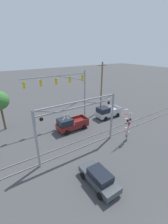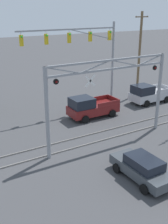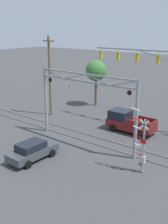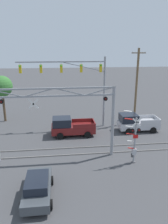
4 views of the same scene
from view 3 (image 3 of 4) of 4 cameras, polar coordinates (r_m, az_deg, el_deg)
rail_track_near at (r=26.72m, az=0.68°, el=-6.00°), size 80.00×0.08×0.10m
rail_track_far at (r=27.78m, az=2.51°, el=-5.09°), size 80.00×0.08×0.10m
crossing_gantry at (r=25.17m, az=0.29°, el=2.64°), size 10.59×0.30×6.56m
crossing_signal_mast at (r=21.16m, az=11.79°, el=-7.05°), size 1.58×0.35×4.88m
traffic_signal_span at (r=29.78m, az=14.65°, el=8.16°), size 10.53×0.39×8.73m
pickup_truck_lead at (r=29.40m, az=8.99°, el=-1.99°), size 4.94×2.32×2.13m
sedan_waiting at (r=23.52m, az=-10.44°, el=-7.71°), size 2.02×4.36×1.53m
utility_pole_left at (r=33.93m, az=-6.97°, el=7.38°), size 1.80×0.28×9.49m
background_tree_beyond_span at (r=37.97m, az=2.47°, el=8.32°), size 2.80×2.80×6.22m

